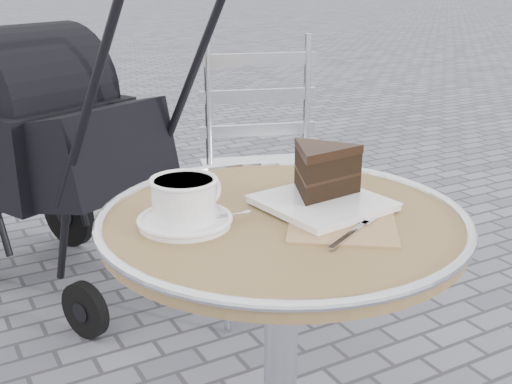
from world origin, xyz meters
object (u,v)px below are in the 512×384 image
cappuccino_set (185,204)px  baby_stroller (54,157)px  bistro_chair (263,141)px  cafe_table (282,291)px  cake_plate_set (322,178)px

cappuccino_set → baby_stroller: bearing=69.1°
bistro_chair → cafe_table: bearing=-100.3°
cafe_table → bistro_chair: size_ratio=0.77×
bistro_chair → baby_stroller: 0.80m
cappuccino_set → baby_stroller: size_ratio=0.17×
cappuccino_set → baby_stroller: (0.04, 1.37, -0.26)m
cappuccino_set → bistro_chair: size_ratio=0.21×
cappuccino_set → cake_plate_set: (0.29, -0.03, 0.01)m
cake_plate_set → baby_stroller: bearing=93.0°
cafe_table → cappuccino_set: cappuccino_set is taller
cafe_table → cake_plate_set: cake_plate_set is taller
cake_plate_set → baby_stroller: 1.44m
cake_plate_set → bistro_chair: size_ratio=0.39×
cafe_table → cake_plate_set: bearing=11.5°
cappuccino_set → bistro_chair: bistro_chair is taller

